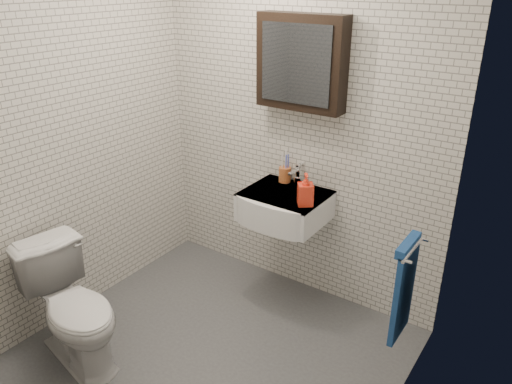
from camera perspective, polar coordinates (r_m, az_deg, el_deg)
ground at (r=3.36m, az=-5.00°, el=-17.77°), size 2.20×2.00×0.01m
room_shell at (r=2.62m, az=-6.15°, el=6.78°), size 2.22×2.02×2.51m
washbasin at (r=3.41m, az=2.99°, el=-1.74°), size 0.55×0.50×0.20m
faucet at (r=3.50m, az=4.74°, el=1.79°), size 0.06×0.20×0.15m
mirror_cabinet at (r=3.28m, az=5.18°, el=14.51°), size 0.60×0.15×0.60m
towel_rail at (r=2.77m, az=16.60°, el=-10.20°), size 0.09×0.30×0.58m
toothbrush_cup at (r=3.56m, az=3.32°, el=2.10°), size 0.10×0.10×0.24m
soap_bottle at (r=3.20m, az=5.69°, el=0.29°), size 0.14×0.14×0.21m
toilet at (r=3.28m, az=-20.09°, el=-12.37°), size 0.79×0.55×0.74m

